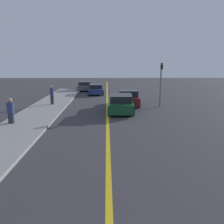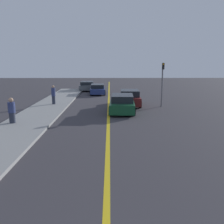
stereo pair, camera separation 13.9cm
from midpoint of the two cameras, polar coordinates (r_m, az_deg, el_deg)
The scene contains 9 objects.
road_center_line at distance 19.63m, azimuth -0.59°, elevation 0.02°, with size 0.20×60.00×0.01m.
sidewalk_left at distance 19.27m, azimuth -16.03°, elevation -0.42°, with size 3.14×33.88×0.15m.
car_near_right_lane at distance 19.50m, azimuth 2.55°, elevation 1.92°, with size 2.14×4.45×1.39m.
car_ahead_center at distance 22.54m, azimuth 4.19°, elevation 3.22°, with size 2.04×4.05×1.41m.
car_far_distant at distance 30.56m, azimuth -3.20°, elevation 5.22°, with size 1.98×4.18×1.22m.
car_parked_left_lot at distance 34.54m, azimuth -5.55°, elevation 5.94°, with size 2.04×4.11×1.24m.
pedestrian_mid_group at distance 16.55m, azimuth -21.72°, elevation 0.29°, with size 0.43×0.43×1.58m.
pedestrian_far_standing at distance 22.87m, azimuth -13.07°, elevation 3.86°, with size 0.35×0.35×1.67m.
traffic_light at distance 22.10m, azimuth 11.62°, elevation 7.20°, with size 0.18×0.40×3.79m.
Camera 2 is at (0.09, -1.24, 3.88)m, focal length 40.00 mm.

